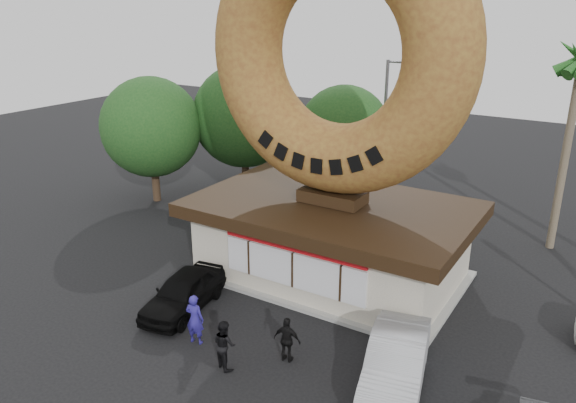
# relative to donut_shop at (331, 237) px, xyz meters

# --- Properties ---
(ground) EXTENTS (90.00, 90.00, 0.00)m
(ground) POSITION_rel_donut_shop_xyz_m (0.00, -5.98, -1.77)
(ground) COLOR black
(ground) RESTS_ON ground
(donut_shop) EXTENTS (11.20, 7.20, 3.80)m
(donut_shop) POSITION_rel_donut_shop_xyz_m (0.00, 0.00, 0.00)
(donut_shop) COLOR silver
(donut_shop) RESTS_ON ground
(giant_donut) EXTENTS (10.75, 2.74, 10.75)m
(giant_donut) POSITION_rel_donut_shop_xyz_m (0.00, 0.02, 7.41)
(giant_donut) COLOR olive
(giant_donut) RESTS_ON donut_shop
(tree_west) EXTENTS (6.00, 6.00, 7.65)m
(tree_west) POSITION_rel_donut_shop_xyz_m (-9.50, 7.02, 2.87)
(tree_west) COLOR #473321
(tree_west) RESTS_ON ground
(tree_mid) EXTENTS (5.20, 5.20, 6.63)m
(tree_mid) POSITION_rel_donut_shop_xyz_m (-4.00, 9.02, 2.25)
(tree_mid) COLOR #473321
(tree_mid) RESTS_ON ground
(tree_far) EXTENTS (5.60, 5.60, 7.14)m
(tree_far) POSITION_rel_donut_shop_xyz_m (-13.00, 3.02, 2.56)
(tree_far) COLOR #473321
(tree_far) RESTS_ON ground
(street_lamp) EXTENTS (2.11, 0.20, 8.00)m
(street_lamp) POSITION_rel_donut_shop_xyz_m (-1.86, 10.02, 2.72)
(street_lamp) COLOR #59595E
(street_lamp) RESTS_ON ground
(person_left) EXTENTS (0.73, 0.55, 1.81)m
(person_left) POSITION_rel_donut_shop_xyz_m (-1.57, -6.83, -0.86)
(person_left) COLOR navy
(person_left) RESTS_ON ground
(person_center) EXTENTS (0.98, 0.88, 1.65)m
(person_center) POSITION_rel_donut_shop_xyz_m (0.11, -7.37, -0.94)
(person_center) COLOR black
(person_center) RESTS_ON ground
(person_right) EXTENTS (0.96, 0.50, 1.57)m
(person_right) POSITION_rel_donut_shop_xyz_m (1.63, -6.06, -0.98)
(person_right) COLOR black
(person_right) RESTS_ON ground
(car_black) EXTENTS (2.35, 4.42, 1.43)m
(car_black) POSITION_rel_donut_shop_xyz_m (-3.39, -5.39, -1.05)
(car_black) COLOR black
(car_black) RESTS_ON ground
(car_silver) EXTENTS (2.76, 5.05, 1.58)m
(car_silver) POSITION_rel_donut_shop_xyz_m (5.04, -5.34, -0.98)
(car_silver) COLOR #AAABAF
(car_silver) RESTS_ON ground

